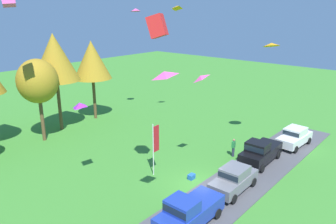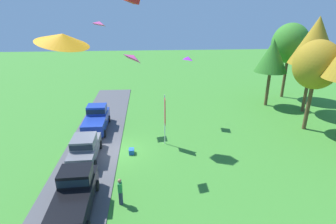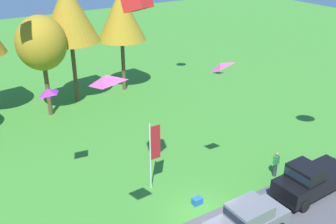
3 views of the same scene
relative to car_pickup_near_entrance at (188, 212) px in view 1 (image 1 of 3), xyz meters
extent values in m
plane|color=#3D842D|center=(4.59, 2.41, -1.11)|extent=(120.00, 120.00, 0.00)
cube|color=#4C4C51|center=(4.59, 0.28, -1.08)|extent=(36.00, 4.40, 0.06)
cube|color=#1E389E|center=(0.20, 0.00, -0.21)|extent=(5.01, 1.94, 1.00)
cube|color=#1E389E|center=(-0.60, 0.00, 0.69)|extent=(1.51, 1.77, 0.80)
cube|color=#19232D|center=(-0.60, 0.00, 0.69)|extent=(1.54, 1.74, 0.44)
cylinder|color=black|center=(1.91, -0.89, -0.71)|extent=(0.68, 0.25, 0.68)
cylinder|color=black|center=(1.89, 0.92, -0.71)|extent=(0.68, 0.25, 0.68)
cube|color=slate|center=(5.53, 0.07, -0.31)|extent=(4.43, 1.89, 0.80)
cube|color=slate|center=(5.63, 0.07, 0.44)|extent=(2.03, 1.68, 0.70)
cube|color=#19232D|center=(5.63, 0.07, 0.44)|extent=(2.07, 1.65, 0.38)
cylinder|color=black|center=(4.05, -0.81, -0.71)|extent=(0.68, 0.25, 0.68)
cylinder|color=black|center=(4.02, 0.90, -0.71)|extent=(0.68, 0.25, 0.68)
cylinder|color=black|center=(7.05, -0.75, -0.71)|extent=(0.68, 0.25, 0.68)
cylinder|color=black|center=(7.01, 0.96, -0.71)|extent=(0.68, 0.25, 0.68)
cube|color=black|center=(11.20, 0.69, -0.21)|extent=(5.06, 2.05, 1.00)
cube|color=black|center=(10.40, 0.66, 0.69)|extent=(1.55, 1.81, 0.80)
cube|color=#19232D|center=(10.40, 0.66, 0.69)|extent=(1.58, 1.77, 0.44)
cylinder|color=black|center=(9.53, -0.27, -0.71)|extent=(0.69, 0.26, 0.68)
cylinder|color=black|center=(9.47, 1.54, -0.71)|extent=(0.69, 0.26, 0.68)
cylinder|color=black|center=(12.93, -0.16, -0.71)|extent=(0.69, 0.26, 0.68)
cylinder|color=black|center=(12.87, 1.64, -0.71)|extent=(0.69, 0.26, 0.68)
cube|color=white|center=(16.70, -0.14, -0.31)|extent=(4.51, 2.08, 0.80)
cube|color=white|center=(16.80, -0.15, 0.44)|extent=(2.10, 1.76, 0.70)
cube|color=#19232D|center=(16.80, -0.15, 0.44)|extent=(2.14, 1.73, 0.38)
cylinder|color=black|center=(15.15, -0.90, -0.71)|extent=(0.69, 0.28, 0.68)
cylinder|color=black|center=(15.26, 0.81, -0.71)|extent=(0.69, 0.28, 0.68)
cylinder|color=black|center=(18.13, -1.09, -0.71)|extent=(0.69, 0.28, 0.68)
cylinder|color=black|center=(18.24, 0.62, -0.71)|extent=(0.69, 0.28, 0.68)
cylinder|color=#2D334C|center=(10.79, 3.15, -0.67)|extent=(0.24, 0.24, 0.88)
cube|color=#2D8E47|center=(10.79, 3.15, 0.07)|extent=(0.36, 0.22, 0.60)
sphere|color=#9E7051|center=(10.79, 3.15, 0.49)|extent=(0.22, 0.22, 0.22)
cylinder|color=brown|center=(1.54, 19.77, 1.09)|extent=(0.36, 0.36, 4.39)
ellipsoid|color=olive|center=(1.54, 19.77, 5.06)|extent=(3.95, 3.95, 4.34)
cylinder|color=brown|center=(4.46, 21.27, 1.66)|extent=(0.36, 0.36, 5.54)
cone|color=olive|center=(4.46, 21.27, 6.92)|extent=(4.98, 4.98, 4.98)
cylinder|color=brown|center=(9.40, 21.63, 1.37)|extent=(0.36, 0.36, 4.95)
cone|color=olive|center=(9.40, 21.63, 6.07)|extent=(4.45, 4.45, 4.45)
cylinder|color=silver|center=(3.51, 6.22, 1.07)|extent=(0.08, 0.08, 4.35)
cube|color=red|center=(3.86, 6.22, 1.94)|extent=(0.64, 0.04, 2.17)
cube|color=blue|center=(4.97, 3.48, -0.91)|extent=(0.56, 0.40, 0.40)
pyramid|color=orange|center=(15.10, 13.48, 11.93)|extent=(1.29, 1.29, 0.67)
pyramid|color=#EA4C9E|center=(6.59, 4.07, 6.72)|extent=(1.20, 1.26, 0.73)
cone|color=orange|center=(15.35, 2.47, 8.65)|extent=(2.15, 2.16, 0.63)
pyramid|color=purple|center=(-1.21, 8.76, 5.34)|extent=(1.32, 1.26, 0.46)
cube|color=red|center=(1.72, 4.00, 10.71)|extent=(1.38, 1.62, 1.61)
cone|color=#EA4C9E|center=(13.40, 18.17, 11.67)|extent=(1.56, 1.57, 0.44)
pyramid|color=#EA4C9E|center=(-1.15, 0.88, 8.49)|extent=(1.42, 1.40, 0.54)
camera|label=1|loc=(-13.69, -10.29, 11.69)|focal=35.00mm
camera|label=2|loc=(23.36, 4.86, 9.36)|focal=28.00mm
camera|label=3|loc=(-6.10, -10.96, 13.15)|focal=42.00mm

